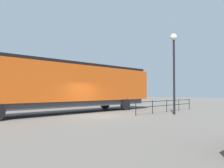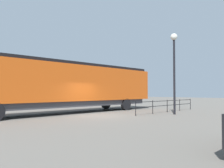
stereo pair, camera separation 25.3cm
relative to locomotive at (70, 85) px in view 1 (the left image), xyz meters
name	(u,v)px [view 1 (the left image)]	position (x,y,z in m)	size (l,w,h in m)	color
ground_plane	(96,116)	(3.08, 0.00, -2.28)	(120.00, 120.00, 0.00)	#666059
locomotive	(70,85)	(0.00, 0.00, 0.00)	(2.94, 18.42, 4.05)	#D15114
lamp_post	(174,57)	(6.78, 4.63, 2.07)	(0.52, 0.52, 6.17)	black
platform_fence	(167,104)	(5.27, 6.12, -1.60)	(0.05, 8.71, 1.04)	black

